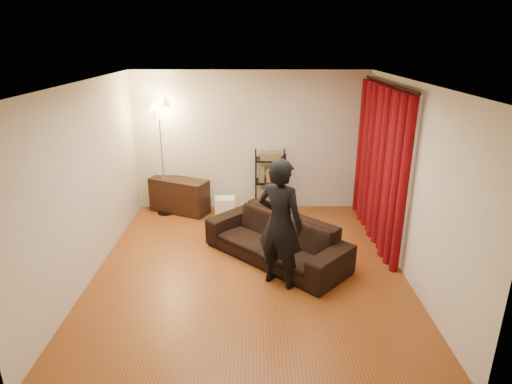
{
  "coord_description": "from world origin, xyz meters",
  "views": [
    {
      "loc": [
        0.08,
        -5.63,
        3.22
      ],
      "look_at": [
        0.1,
        0.3,
        1.1
      ],
      "focal_mm": 30.0,
      "sensor_mm": 36.0,
      "label": 1
    }
  ],
  "objects_px": {
    "media_cabinet": "(180,196)",
    "wire_shelf": "(270,182)",
    "person": "(280,224)",
    "floor_lamp": "(162,159)",
    "storage_boxes": "(225,205)",
    "sofa": "(276,239)"
  },
  "relations": [
    {
      "from": "media_cabinet",
      "to": "wire_shelf",
      "type": "distance_m",
      "value": 1.79
    },
    {
      "from": "person",
      "to": "floor_lamp",
      "type": "relative_size",
      "value": 0.82
    },
    {
      "from": "wire_shelf",
      "to": "person",
      "type": "bearing_deg",
      "value": -67.55
    },
    {
      "from": "person",
      "to": "storage_boxes",
      "type": "bearing_deg",
      "value": -38.37
    },
    {
      "from": "sofa",
      "to": "wire_shelf",
      "type": "relative_size",
      "value": 1.89
    },
    {
      "from": "sofa",
      "to": "media_cabinet",
      "type": "distance_m",
      "value": 2.64
    },
    {
      "from": "wire_shelf",
      "to": "media_cabinet",
      "type": "bearing_deg",
      "value": -156.82
    },
    {
      "from": "sofa",
      "to": "storage_boxes",
      "type": "relative_size",
      "value": 6.02
    },
    {
      "from": "person",
      "to": "media_cabinet",
      "type": "xyz_separation_m",
      "value": [
        -1.81,
        2.64,
        -0.57
      ]
    },
    {
      "from": "person",
      "to": "storage_boxes",
      "type": "relative_size",
      "value": 4.73
    },
    {
      "from": "storage_boxes",
      "to": "floor_lamp",
      "type": "distance_m",
      "value": 1.49
    },
    {
      "from": "storage_boxes",
      "to": "wire_shelf",
      "type": "relative_size",
      "value": 0.31
    },
    {
      "from": "sofa",
      "to": "storage_boxes",
      "type": "distance_m",
      "value": 2.09
    },
    {
      "from": "sofa",
      "to": "person",
      "type": "xyz_separation_m",
      "value": [
        0.02,
        -0.7,
        0.57
      ]
    },
    {
      "from": "media_cabinet",
      "to": "floor_lamp",
      "type": "bearing_deg",
      "value": -141.52
    },
    {
      "from": "media_cabinet",
      "to": "wire_shelf",
      "type": "relative_size",
      "value": 0.94
    },
    {
      "from": "sofa",
      "to": "media_cabinet",
      "type": "xyz_separation_m",
      "value": [
        -1.8,
        1.94,
        -0.0
      ]
    },
    {
      "from": "sofa",
      "to": "person",
      "type": "bearing_deg",
      "value": -44.92
    },
    {
      "from": "sofa",
      "to": "person",
      "type": "relative_size",
      "value": 1.27
    },
    {
      "from": "person",
      "to": "wire_shelf",
      "type": "xyz_separation_m",
      "value": [
        -0.04,
        2.69,
        -0.29
      ]
    },
    {
      "from": "storage_boxes",
      "to": "sofa",
      "type": "bearing_deg",
      "value": -63.96
    },
    {
      "from": "person",
      "to": "media_cabinet",
      "type": "distance_m",
      "value": 3.25
    }
  ]
}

